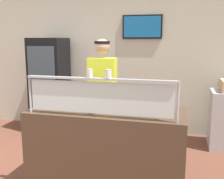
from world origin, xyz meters
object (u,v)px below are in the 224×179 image
pizza_tray (98,108)px  pizza_server (98,106)px  worker_figure (103,93)px  parmesan_shaker (90,74)px  drink_fridge (50,86)px  pepper_flake_shaker (108,74)px

pizza_tray → pizza_server: size_ratio=1.61×
pizza_tray → worker_figure: worker_figure is taller
parmesan_shaker → drink_fridge: drink_fridge is taller
pizza_server → parmesan_shaker: parmesan_shaker is taller
drink_fridge → worker_figure: bearing=-36.4°
pizza_server → parmesan_shaker: 0.51m
pepper_flake_shaker → pizza_server: bearing=125.1°
pizza_tray → drink_fridge: 2.22m
pizza_tray → parmesan_shaker: 0.54m
parmesan_shaker → drink_fridge: (-1.49, 1.98, -0.51)m
pizza_tray → parmesan_shaker: parmesan_shaker is taller
pizza_tray → worker_figure: 0.69m
pizza_tray → parmesan_shaker: (0.01, -0.32, 0.44)m
parmesan_shaker → drink_fridge: bearing=126.9°
pepper_flake_shaker → pizza_tray: bearing=123.1°
pepper_flake_shaker → drink_fridge: drink_fridge is taller
drink_fridge → pizza_server: bearing=-48.7°
pizza_tray → parmesan_shaker: bearing=-88.2°
pizza_tray → pepper_flake_shaker: bearing=-56.9°
pizza_server → worker_figure: worker_figure is taller
pizza_tray → pepper_flake_shaker: (0.21, -0.32, 0.44)m
worker_figure → parmesan_shaker: bearing=-81.1°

